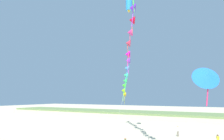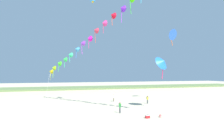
{
  "view_description": "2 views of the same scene",
  "coord_description": "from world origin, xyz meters",
  "px_view_note": "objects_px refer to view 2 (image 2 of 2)",
  "views": [
    {
      "loc": [
        9.08,
        -10.56,
        5.95
      ],
      "look_at": [
        -1.89,
        9.22,
        9.0
      ],
      "focal_mm": 32.0,
      "sensor_mm": 36.0,
      "label": 1
    },
    {
      "loc": [
        -10.42,
        -19.32,
        5.95
      ],
      "look_at": [
        -1.23,
        10.18,
        6.55
      ],
      "focal_mm": 32.0,
      "sensor_mm": 36.0,
      "label": 2
    }
  ],
  "objects_px": {
    "person_near_left": "(147,99)",
    "large_kite_low_lead": "(171,34)",
    "beach_cooler": "(147,117)",
    "person_mid_center": "(114,97)",
    "person_near_right": "(120,107)",
    "beach_ball": "(160,116)",
    "large_kite_mid_trail": "(163,62)"
  },
  "relations": [
    {
      "from": "large_kite_low_lead",
      "to": "beach_cooler",
      "type": "bearing_deg",
      "value": -133.48
    },
    {
      "from": "person_mid_center",
      "to": "beach_ball",
      "type": "relative_size",
      "value": 4.36
    },
    {
      "from": "person_near_left",
      "to": "large_kite_low_lead",
      "type": "distance_m",
      "value": 15.63
    },
    {
      "from": "large_kite_low_lead",
      "to": "beach_ball",
      "type": "xyz_separation_m",
      "value": [
        -11.17,
        -13.83,
        -14.53
      ]
    },
    {
      "from": "person_near_right",
      "to": "large_kite_low_lead",
      "type": "bearing_deg",
      "value": 31.6
    },
    {
      "from": "person_near_right",
      "to": "large_kite_mid_trail",
      "type": "xyz_separation_m",
      "value": [
        8.08,
        1.13,
        7.0
      ]
    },
    {
      "from": "person_near_left",
      "to": "beach_cooler",
      "type": "height_order",
      "value": "person_near_left"
    },
    {
      "from": "person_mid_center",
      "to": "large_kite_low_lead",
      "type": "height_order",
      "value": "large_kite_low_lead"
    },
    {
      "from": "person_mid_center",
      "to": "beach_cooler",
      "type": "height_order",
      "value": "person_mid_center"
    },
    {
      "from": "person_near_left",
      "to": "beach_ball",
      "type": "height_order",
      "value": "person_near_left"
    },
    {
      "from": "large_kite_low_lead",
      "to": "person_mid_center",
      "type": "bearing_deg",
      "value": 167.35
    },
    {
      "from": "person_mid_center",
      "to": "large_kite_mid_trail",
      "type": "relative_size",
      "value": 0.38
    },
    {
      "from": "person_near_left",
      "to": "person_near_right",
      "type": "distance_m",
      "value": 11.27
    },
    {
      "from": "large_kite_mid_trail",
      "to": "beach_cooler",
      "type": "xyz_separation_m",
      "value": [
        -5.69,
        -5.43,
        -7.75
      ]
    },
    {
      "from": "person_near_right",
      "to": "beach_ball",
      "type": "distance_m",
      "value": 6.15
    },
    {
      "from": "large_kite_low_lead",
      "to": "beach_cooler",
      "type": "xyz_separation_m",
      "value": [
        -13.13,
        -13.85,
        -14.5
      ]
    },
    {
      "from": "person_mid_center",
      "to": "person_near_left",
      "type": "bearing_deg",
      "value": -41.84
    },
    {
      "from": "beach_cooler",
      "to": "person_mid_center",
      "type": "bearing_deg",
      "value": 88.06
    },
    {
      "from": "beach_cooler",
      "to": "large_kite_low_lead",
      "type": "bearing_deg",
      "value": 46.52
    },
    {
      "from": "beach_ball",
      "to": "person_mid_center",
      "type": "bearing_deg",
      "value": 94.79
    },
    {
      "from": "person_near_left",
      "to": "large_kite_low_lead",
      "type": "height_order",
      "value": "large_kite_low_lead"
    },
    {
      "from": "person_near_left",
      "to": "person_mid_center",
      "type": "xyz_separation_m",
      "value": [
        -5.52,
        4.94,
        -0.0
      ]
    },
    {
      "from": "large_kite_low_lead",
      "to": "large_kite_mid_trail",
      "type": "distance_m",
      "value": 13.11
    },
    {
      "from": "large_kite_mid_trail",
      "to": "large_kite_low_lead",
      "type": "bearing_deg",
      "value": 48.53
    },
    {
      "from": "person_near_right",
      "to": "large_kite_low_lead",
      "type": "relative_size",
      "value": 0.44
    },
    {
      "from": "large_kite_low_lead",
      "to": "beach_cooler",
      "type": "height_order",
      "value": "large_kite_low_lead"
    },
    {
      "from": "person_near_right",
      "to": "large_kite_low_lead",
      "type": "height_order",
      "value": "large_kite_low_lead"
    },
    {
      "from": "large_kite_mid_trail",
      "to": "beach_ball",
      "type": "bearing_deg",
      "value": -124.61
    },
    {
      "from": "person_near_left",
      "to": "beach_cooler",
      "type": "relative_size",
      "value": 2.75
    },
    {
      "from": "person_mid_center",
      "to": "beach_cooler",
      "type": "distance_m",
      "value": 16.69
    },
    {
      "from": "person_mid_center",
      "to": "large_kite_low_lead",
      "type": "distance_m",
      "value": 18.87
    },
    {
      "from": "person_near_left",
      "to": "beach_cooler",
      "type": "xyz_separation_m",
      "value": [
        -6.08,
        -11.73,
        -0.7
      ]
    }
  ]
}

